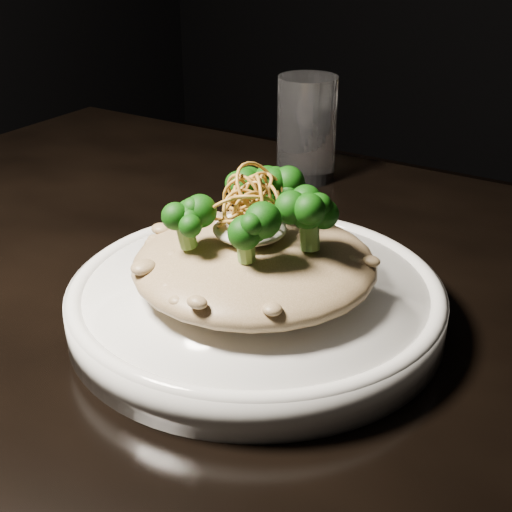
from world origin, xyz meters
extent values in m
cube|color=black|center=(0.00, 0.00, 0.73)|extent=(1.10, 0.80, 0.04)
cylinder|color=black|center=(-0.48, 0.33, 0.35)|extent=(0.05, 0.05, 0.71)
cylinder|color=white|center=(0.01, 0.00, 0.76)|extent=(0.29, 0.29, 0.03)
ellipsoid|color=brown|center=(0.01, 0.00, 0.80)|extent=(0.18, 0.18, 0.04)
ellipsoid|color=silver|center=(0.01, 0.00, 0.83)|extent=(0.05, 0.05, 0.02)
cylinder|color=white|center=(-0.11, 0.30, 0.81)|extent=(0.08, 0.08, 0.12)
camera|label=1|loc=(0.27, -0.40, 1.04)|focal=50.00mm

